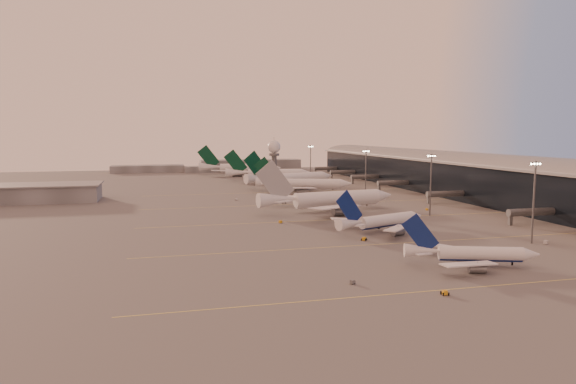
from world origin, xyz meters
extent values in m
plane|color=#605D5D|center=(0.00, 0.00, 0.00)|extent=(700.00, 700.00, 0.00)
cube|color=#F2DC55|center=(30.00, -35.00, 0.01)|extent=(180.00, 0.25, 0.02)
cube|color=#F2DC55|center=(30.00, 10.00, 0.01)|extent=(180.00, 0.25, 0.02)
cube|color=#F2DC55|center=(30.00, 55.00, 0.01)|extent=(180.00, 0.25, 0.02)
cube|color=#F2DC55|center=(30.00, 100.00, 0.01)|extent=(180.00, 0.25, 0.02)
cube|color=#F2DC55|center=(30.00, 150.00, 0.01)|extent=(180.00, 0.25, 0.02)
cube|color=black|center=(108.00, 110.00, 9.00)|extent=(36.00, 360.00, 18.00)
cylinder|color=slate|center=(108.00, 110.00, 18.00)|extent=(10.08, 360.00, 10.08)
cube|color=slate|center=(108.00, 110.00, 18.20)|extent=(40.00, 362.00, 0.80)
cylinder|color=#505357|center=(82.00, 28.00, 4.50)|extent=(22.00, 2.80, 2.80)
cube|color=#505357|center=(72.00, 28.00, 2.20)|extent=(1.20, 1.20, 4.40)
cylinder|color=#505357|center=(82.00, 86.00, 4.50)|extent=(22.00, 2.80, 2.80)
cube|color=#505357|center=(72.00, 86.00, 2.20)|extent=(1.20, 1.20, 4.40)
cylinder|color=#505357|center=(82.00, 142.00, 4.50)|extent=(22.00, 2.80, 2.80)
cube|color=#505357|center=(72.00, 142.00, 2.20)|extent=(1.20, 1.20, 4.40)
cylinder|color=#505357|center=(82.00, 184.00, 4.50)|extent=(22.00, 2.80, 2.80)
cube|color=#505357|center=(72.00, 184.00, 2.20)|extent=(1.20, 1.20, 4.40)
cylinder|color=#505357|center=(82.00, 226.00, 4.50)|extent=(22.00, 2.80, 2.80)
cube|color=#505357|center=(72.00, 226.00, 2.20)|extent=(1.20, 1.20, 4.40)
cylinder|color=#505357|center=(82.00, 266.00, 4.50)|extent=(22.00, 2.80, 2.80)
cube|color=#505357|center=(72.00, 266.00, 2.20)|extent=(1.20, 1.20, 4.40)
cube|color=slate|center=(-120.00, 140.00, 4.00)|extent=(80.00, 25.00, 8.00)
cube|color=slate|center=(-120.00, 140.00, 8.20)|extent=(82.00, 27.00, 0.60)
cylinder|color=#505357|center=(5.00, 120.00, 11.00)|extent=(2.60, 2.60, 22.00)
cylinder|color=#505357|center=(5.00, 120.00, 22.50)|extent=(5.20, 5.20, 1.20)
sphere|color=silver|center=(5.00, 120.00, 26.40)|extent=(6.40, 6.40, 6.40)
cylinder|color=#505357|center=(5.00, 120.00, 30.10)|extent=(0.16, 0.16, 2.00)
cylinder|color=#505357|center=(58.00, 0.00, 12.50)|extent=(0.56, 0.56, 25.00)
cube|color=#505357|center=(58.00, 0.00, 24.50)|extent=(3.60, 0.25, 0.25)
sphere|color=#FFEABF|center=(56.50, 0.00, 24.10)|extent=(0.56, 0.56, 0.56)
sphere|color=#FFEABF|center=(57.50, 0.00, 24.10)|extent=(0.56, 0.56, 0.56)
sphere|color=#FFEABF|center=(58.50, 0.00, 24.10)|extent=(0.56, 0.56, 0.56)
sphere|color=#FFEABF|center=(59.50, 0.00, 24.10)|extent=(0.56, 0.56, 0.56)
cylinder|color=#505357|center=(55.00, 55.00, 12.50)|extent=(0.56, 0.56, 25.00)
cube|color=#505357|center=(55.00, 55.00, 24.50)|extent=(3.60, 0.25, 0.25)
sphere|color=#FFEABF|center=(53.50, 55.00, 24.10)|extent=(0.56, 0.56, 0.56)
sphere|color=#FFEABF|center=(54.50, 55.00, 24.10)|extent=(0.56, 0.56, 0.56)
sphere|color=#FFEABF|center=(55.50, 55.00, 24.10)|extent=(0.56, 0.56, 0.56)
sphere|color=#FFEABF|center=(56.50, 55.00, 24.10)|extent=(0.56, 0.56, 0.56)
cylinder|color=#505357|center=(50.00, 110.00, 12.50)|extent=(0.56, 0.56, 25.00)
cube|color=#505357|center=(50.00, 110.00, 24.50)|extent=(3.60, 0.25, 0.25)
sphere|color=#FFEABF|center=(48.50, 110.00, 24.10)|extent=(0.56, 0.56, 0.56)
sphere|color=#FFEABF|center=(49.50, 110.00, 24.10)|extent=(0.56, 0.56, 0.56)
sphere|color=#FFEABF|center=(50.50, 110.00, 24.10)|extent=(0.56, 0.56, 0.56)
sphere|color=#FFEABF|center=(51.50, 110.00, 24.10)|extent=(0.56, 0.56, 0.56)
cylinder|color=#505357|center=(48.00, 200.00, 12.50)|extent=(0.56, 0.56, 25.00)
cube|color=#505357|center=(48.00, 200.00, 24.50)|extent=(3.60, 0.25, 0.25)
sphere|color=#FFEABF|center=(46.50, 200.00, 24.10)|extent=(0.56, 0.56, 0.56)
sphere|color=#FFEABF|center=(47.50, 200.00, 24.10)|extent=(0.56, 0.56, 0.56)
sphere|color=#FFEABF|center=(48.50, 200.00, 24.10)|extent=(0.56, 0.56, 0.56)
sphere|color=#FFEABF|center=(49.50, 200.00, 24.10)|extent=(0.56, 0.56, 0.56)
cube|color=slate|center=(-60.00, 320.00, 3.00)|extent=(60.00, 18.00, 6.00)
cube|color=slate|center=(30.00, 330.00, 4.50)|extent=(90.00, 20.00, 9.00)
cube|color=slate|center=(-10.00, 310.00, 2.50)|extent=(40.00, 15.00, 5.00)
cylinder|color=silver|center=(26.44, -19.98, 2.84)|extent=(20.47, 10.00, 3.48)
cylinder|color=navy|center=(26.44, -19.98, 2.06)|extent=(19.76, 8.95, 2.51)
cone|color=silver|center=(37.97, -23.99, 2.84)|extent=(4.88, 4.59, 3.48)
cone|color=silver|center=(12.72, -15.22, 3.28)|extent=(9.25, 6.11, 3.48)
cube|color=silver|center=(18.88, -26.43, 2.23)|extent=(15.15, 5.66, 1.10)
cylinder|color=slate|center=(21.90, -25.33, 0.64)|extent=(4.48, 3.44, 2.26)
cube|color=slate|center=(21.90, -25.33, 1.62)|extent=(0.33, 0.31, 1.39)
cube|color=silver|center=(24.51, -10.24, 2.23)|extent=(12.58, 13.18, 1.10)
cylinder|color=slate|center=(26.20, -12.97, 0.64)|extent=(4.48, 3.44, 2.26)
cube|color=slate|center=(26.20, -12.97, 1.62)|extent=(0.33, 0.31, 1.39)
cube|color=navy|center=(12.32, -15.08, 7.58)|extent=(9.13, 3.44, 10.38)
cube|color=silver|center=(11.45, -18.97, 3.36)|extent=(4.11, 1.95, 0.23)
cube|color=silver|center=(14.05, -11.49, 3.36)|extent=(3.84, 3.85, 0.23)
cylinder|color=black|center=(33.78, -22.53, 0.46)|extent=(0.46, 0.46, 0.92)
cylinder|color=black|center=(25.54, -17.54, 0.50)|extent=(1.10, 0.76, 1.01)
cylinder|color=black|center=(24.22, -21.34, 0.50)|extent=(1.10, 0.76, 1.01)
cylinder|color=silver|center=(24.09, 28.67, 3.28)|extent=(23.56, 11.85, 4.02)
cylinder|color=navy|center=(24.09, 28.67, 2.37)|extent=(22.73, 10.63, 2.89)
cone|color=silver|center=(37.33, 33.48, 3.28)|extent=(5.67, 5.34, 4.02)
cone|color=silver|center=(8.34, 22.94, 3.78)|extent=(10.68, 7.16, 4.02)
cube|color=silver|center=(22.02, 17.39, 2.58)|extent=(14.37, 15.34, 1.26)
cylinder|color=slate|center=(23.93, 20.57, 0.74)|extent=(5.19, 4.02, 2.61)
cube|color=slate|center=(23.93, 20.57, 1.87)|extent=(0.39, 0.36, 1.61)
cube|color=silver|center=(15.26, 35.98, 2.58)|extent=(17.46, 6.30, 1.26)
cylinder|color=slate|center=(18.77, 34.77, 0.74)|extent=(5.19, 4.02, 2.61)
cube|color=slate|center=(18.77, 34.77, 1.87)|extent=(0.39, 0.36, 1.61)
cube|color=navy|center=(7.88, 22.77, 8.75)|extent=(10.49, 4.12, 11.98)
cube|color=silver|center=(9.94, 18.66, 3.88)|extent=(4.41, 4.48, 0.26)
cube|color=silver|center=(6.81, 27.25, 3.88)|extent=(4.72, 2.18, 0.26)
cylinder|color=black|center=(32.52, 31.73, 0.53)|extent=(0.53, 0.53, 1.06)
cylinder|color=black|center=(21.51, 30.20, 0.58)|extent=(1.27, 0.89, 1.16)
cylinder|color=black|center=(23.10, 25.83, 0.58)|extent=(1.27, 0.89, 1.16)
cylinder|color=silver|center=(22.84, 76.08, 4.24)|extent=(39.56, 12.04, 6.11)
cylinder|color=silver|center=(22.84, 76.08, 2.86)|extent=(38.52, 10.23, 4.40)
cone|color=silver|center=(45.89, 79.67, 4.24)|extent=(8.41, 7.20, 6.11)
cone|color=silver|center=(-4.56, 71.82, 5.00)|extent=(17.13, 8.55, 6.11)
cube|color=silver|center=(15.92, 58.56, 3.17)|extent=(26.35, 22.02, 1.81)
cylinder|color=slate|center=(20.00, 63.08, 0.69)|extent=(8.08, 5.08, 3.97)
cube|color=slate|center=(20.00, 63.08, 2.10)|extent=(0.33, 0.29, 2.44)
cube|color=silver|center=(10.92, 90.67, 3.17)|extent=(28.63, 15.34, 1.81)
cylinder|color=slate|center=(16.19, 87.60, 0.69)|extent=(8.08, 5.08, 3.97)
cube|color=slate|center=(16.19, 87.60, 2.10)|extent=(0.33, 0.29, 2.44)
cube|color=#96989D|center=(-5.37, 71.69, 12.21)|extent=(16.78, 2.94, 18.12)
cube|color=silver|center=(-3.72, 64.29, 5.15)|extent=(7.83, 6.65, 0.25)
cube|color=silver|center=(-6.05, 79.24, 5.15)|extent=(8.06, 4.94, 0.25)
cylinder|color=black|center=(37.52, 78.36, 0.49)|extent=(0.49, 0.49, 0.98)
cylinder|color=black|center=(19.39, 77.74, 0.54)|extent=(1.15, 0.65, 1.08)
cylinder|color=black|center=(20.06, 73.45, 0.54)|extent=(1.15, 0.65, 1.08)
cylinder|color=silver|center=(31.53, 145.36, 3.81)|extent=(33.53, 14.89, 5.39)
cylinder|color=silver|center=(31.53, 145.36, 2.60)|extent=(32.45, 13.25, 3.88)
cone|color=silver|center=(50.61, 139.55, 3.81)|extent=(7.76, 7.04, 5.39)
cone|color=silver|center=(8.85, 152.27, 4.48)|extent=(14.97, 9.24, 5.39)
cube|color=silver|center=(19.56, 134.31, 2.87)|extent=(24.89, 10.17, 1.60)
cylinder|color=slate|center=(24.44, 136.30, 0.65)|extent=(7.21, 5.23, 3.50)
cube|color=slate|center=(24.44, 136.30, 1.92)|extent=(0.33, 0.30, 2.16)
cube|color=silver|center=(27.75, 161.20, 2.87)|extent=(21.14, 21.11, 1.60)
cylinder|color=slate|center=(30.70, 156.83, 0.65)|extent=(7.21, 5.23, 3.50)
cube|color=slate|center=(30.70, 156.83, 1.92)|extent=(0.33, 0.30, 2.16)
cube|color=#05321F|center=(8.18, 152.47, 10.92)|extent=(14.28, 4.63, 15.95)
cube|color=silver|center=(6.74, 146.15, 4.62)|extent=(6.77, 3.41, 0.23)
cube|color=silver|center=(10.51, 158.52, 4.62)|extent=(6.39, 6.18, 0.23)
cylinder|color=black|center=(43.68, 141.66, 0.46)|extent=(0.46, 0.46, 0.93)
cylinder|color=black|center=(29.55, 148.10, 0.51)|extent=(1.11, 0.74, 1.02)
cylinder|color=black|center=(28.36, 144.19, 0.51)|extent=(1.11, 0.74, 1.02)
cylinder|color=silver|center=(31.86, 175.98, 4.38)|extent=(38.52, 17.64, 6.20)
cylinder|color=silver|center=(31.86, 175.98, 2.99)|extent=(37.26, 15.75, 4.47)
cone|color=silver|center=(53.71, 182.99, 4.38)|extent=(8.98, 8.18, 6.20)
cone|color=silver|center=(5.86, 167.66, 5.16)|extent=(17.25, 10.83, 6.20)
cube|color=silver|center=(27.77, 157.69, 3.30)|extent=(24.11, 24.52, 1.84)
cylinder|color=slate|center=(31.08, 162.77, 0.75)|extent=(8.32, 6.11, 4.03)
cube|color=slate|center=(31.08, 162.77, 2.21)|extent=(0.39, 0.35, 2.48)
cube|color=silver|center=(17.90, 188.50, 3.30)|extent=(28.63, 11.33, 1.84)
cylinder|color=slate|center=(23.54, 186.29, 0.75)|extent=(8.32, 6.11, 4.03)
cube|color=slate|center=(23.54, 186.29, 2.21)|extent=(0.39, 0.35, 2.48)
cube|color=#05321F|center=(5.10, 167.41, 12.57)|extent=(16.36, 5.56, 18.36)
cube|color=silver|center=(7.88, 160.48, 5.32)|extent=(7.31, 7.16, 0.27)
cube|color=silver|center=(3.33, 174.66, 5.32)|extent=(7.77, 3.83, 0.27)
cylinder|color=black|center=(45.77, 180.44, 0.53)|extent=(0.53, 0.53, 1.07)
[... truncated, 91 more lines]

